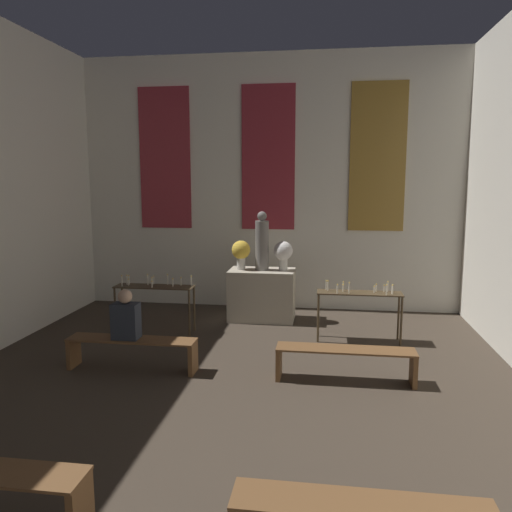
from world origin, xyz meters
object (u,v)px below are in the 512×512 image
object	(u,v)px
person_seated	(126,317)
candle_rack_right	(359,299)
pew_back_right	(345,358)
statue	(262,243)
altar	(262,295)
flower_vase_left	(241,252)
pew_back_left	(132,347)
candle_rack_left	(154,292)
flower_vase_right	(283,252)

from	to	relation	value
person_seated	candle_rack_right	bearing A→B (deg)	27.92
candle_rack_right	person_seated	bearing A→B (deg)	-152.08
candle_rack_right	pew_back_right	distance (m)	1.80
statue	altar	bearing A→B (deg)	0.00
flower_vase_left	statue	bearing A→B (deg)	0.00
candle_rack_right	pew_back_left	world-z (taller)	candle_rack_right
candle_rack_left	pew_back_right	bearing A→B (deg)	-28.49
altar	pew_back_right	size ratio (longest dim) A/B	0.68
statue	pew_back_right	bearing A→B (deg)	-62.31
altar	candle_rack_left	size ratio (longest dim) A/B	0.89
altar	pew_back_right	xyz separation A→B (m)	(1.47, -2.80, -0.15)
candle_rack_left	pew_back_left	xyz separation A→B (m)	(0.28, -1.74, -0.38)
candle_rack_right	pew_back_right	size ratio (longest dim) A/B	0.76
flower_vase_left	person_seated	size ratio (longest dim) A/B	0.79
statue	person_seated	xyz separation A→B (m)	(-1.54, -2.80, -0.71)
candle_rack_right	pew_back_left	distance (m)	3.68
altar	candle_rack_left	xyz separation A→B (m)	(-1.75, -1.05, 0.23)
candle_rack_left	pew_back_right	size ratio (longest dim) A/B	0.76
pew_back_right	person_seated	world-z (taller)	person_seated
altar	candle_rack_left	distance (m)	2.05
person_seated	pew_back_left	bearing A→B (deg)	-0.00
altar	candle_rack_left	bearing A→B (deg)	-148.90
flower_vase_right	flower_vase_left	bearing A→B (deg)	180.00
statue	candle_rack_right	bearing A→B (deg)	-31.13
statue	person_seated	world-z (taller)	statue
statue	pew_back_left	bearing A→B (deg)	-117.69
statue	pew_back_left	size ratio (longest dim) A/B	0.61
flower_vase_left	flower_vase_right	xyz separation A→B (m)	(0.80, 0.00, 0.00)
flower_vase_right	pew_back_right	world-z (taller)	flower_vase_right
statue	flower_vase_right	distance (m)	0.43
pew_back_left	candle_rack_right	bearing A→B (deg)	28.46
pew_back_right	statue	bearing A→B (deg)	117.69
flower_vase_right	person_seated	size ratio (longest dim) A/B	0.79
candle_rack_left	candle_rack_right	bearing A→B (deg)	-0.03
statue	candle_rack_right	distance (m)	2.18
pew_back_left	flower_vase_left	bearing A→B (deg)	69.10
altar	candle_rack_right	size ratio (longest dim) A/B	0.89
statue	candle_rack_right	size ratio (longest dim) A/B	0.80
flower_vase_left	candle_rack_right	world-z (taller)	flower_vase_left
statue	person_seated	bearing A→B (deg)	-118.84
flower_vase_right	candle_rack_left	bearing A→B (deg)	-153.86
flower_vase_left	candle_rack_right	distance (m)	2.46
candle_rack_right	person_seated	xyz separation A→B (m)	(-3.29, -1.74, 0.05)
pew_back_right	person_seated	xyz separation A→B (m)	(-3.01, 0.00, 0.43)
statue	pew_back_left	xyz separation A→B (m)	(-1.47, -2.80, -1.14)
flower_vase_left	pew_back_left	xyz separation A→B (m)	(-1.07, -2.80, -0.98)
altar	pew_back_right	distance (m)	3.16
altar	flower_vase_right	bearing A→B (deg)	0.00
statue	candle_rack_right	xyz separation A→B (m)	(1.75, -1.05, -0.76)
candle_rack_left	person_seated	world-z (taller)	person_seated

